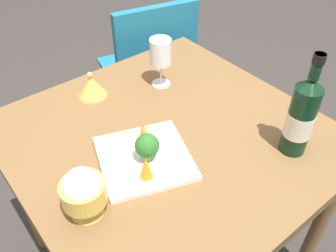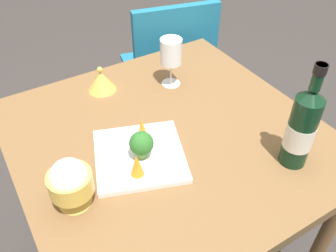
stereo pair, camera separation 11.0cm
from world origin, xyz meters
TOP-DOWN VIEW (x-y plane):
  - dining_table at (0.00, 0.00)m, footprint 0.92×0.92m
  - chair_by_wall at (0.63, -0.40)m, footprint 0.48×0.48m
  - wine_bottle at (-0.28, -0.24)m, footprint 0.08×0.08m
  - wine_glass at (0.23, -0.15)m, footprint 0.08×0.08m
  - rice_bowl at (-0.10, 0.34)m, footprint 0.11×0.11m
  - rice_bowl_lid at (0.32, 0.08)m, footprint 0.10×0.10m
  - serving_plate at (-0.05, 0.12)m, footprint 0.32×0.32m
  - broccoli_floret at (-0.06, 0.12)m, footprint 0.07×0.07m
  - carrot_garnish_left at (-0.11, 0.16)m, footprint 0.04×0.04m
  - carrot_garnish_right at (0.02, 0.08)m, footprint 0.03×0.03m

SIDE VIEW (x-z plane):
  - chair_by_wall at x=0.63m, z-range 0.10..0.95m
  - dining_table at x=0.00m, z-range 0.28..1.00m
  - serving_plate at x=-0.05m, z-range 0.72..0.74m
  - rice_bowl_lid at x=0.32m, z-range 0.71..0.80m
  - carrot_garnish_right at x=0.02m, z-range 0.74..0.80m
  - carrot_garnish_left at x=-0.11m, z-range 0.74..0.81m
  - broccoli_floret at x=-0.06m, z-range 0.74..0.83m
  - rice_bowl at x=-0.10m, z-range 0.72..0.87m
  - wine_bottle at x=-0.28m, z-range 0.69..1.00m
  - wine_glass at x=0.23m, z-range 0.76..0.94m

